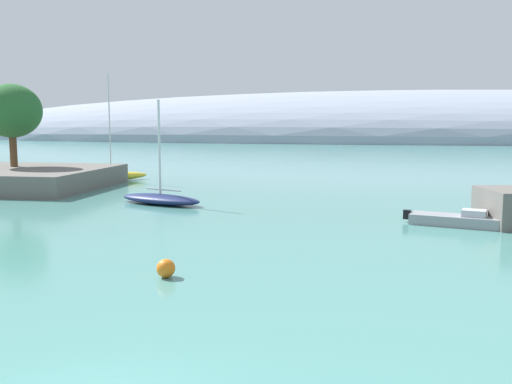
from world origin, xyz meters
name	(u,v)px	position (x,y,z in m)	size (l,w,h in m)	color
shore_outcrop	(9,178)	(-26.30, 37.31, 0.90)	(17.34, 13.97, 1.81)	#66605B
tree_clump_shore	(11,111)	(-26.80, 39.02, 7.03)	(5.58, 5.58, 7.76)	brown
distant_ridge	(412,140)	(22.37, 182.27, 0.00)	(342.90, 89.04, 31.60)	#8E99AD
sailboat_navy_near_shore	(160,198)	(-9.03, 29.84, 0.45)	(7.35, 4.55, 7.66)	navy
sailboat_yellow_mid_mooring	(111,176)	(-19.62, 44.67, 0.54)	(6.77, 6.18, 10.85)	yellow
motorboat_grey_foreground	(459,220)	(11.21, 24.56, 0.35)	(6.01, 3.18, 1.02)	gray
mooring_buoy_orange	(166,268)	(-2.07, 10.96, 0.37)	(0.74, 0.74, 0.74)	orange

